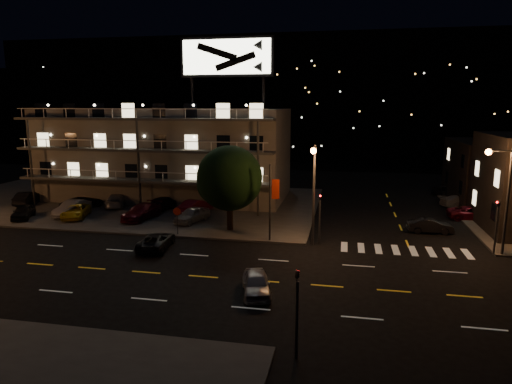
% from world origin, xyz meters
% --- Properties ---
extents(ground, '(140.00, 140.00, 0.00)m').
position_xyz_m(ground, '(0.00, 0.00, 0.00)').
color(ground, black).
rests_on(ground, ground).
extents(curb_nw, '(44.00, 24.00, 0.15)m').
position_xyz_m(curb_nw, '(-14.00, 20.00, 0.07)').
color(curb_nw, '#3E3E3B').
rests_on(curb_nw, ground).
extents(motel, '(28.00, 13.80, 18.10)m').
position_xyz_m(motel, '(-9.94, 23.88, 5.34)').
color(motel, gray).
rests_on(motel, ground).
extents(hill_backdrop, '(120.00, 25.00, 24.00)m').
position_xyz_m(hill_backdrop, '(-5.94, 68.78, 11.55)').
color(hill_backdrop, black).
rests_on(hill_backdrop, ground).
extents(streetlight_nc, '(0.44, 1.92, 8.00)m').
position_xyz_m(streetlight_nc, '(8.50, 7.94, 4.96)').
color(streetlight_nc, '#2D2D30').
rests_on(streetlight_nc, ground).
extents(streetlight_ne, '(1.92, 0.44, 8.00)m').
position_xyz_m(streetlight_ne, '(22.14, 8.30, 4.96)').
color(streetlight_ne, '#2D2D30').
rests_on(streetlight_ne, ground).
extents(signal_nw, '(0.20, 0.27, 4.60)m').
position_xyz_m(signal_nw, '(9.00, 8.50, 2.57)').
color(signal_nw, '#2D2D30').
rests_on(signal_nw, ground).
extents(signal_sw, '(0.20, 0.27, 4.60)m').
position_xyz_m(signal_sw, '(9.00, -8.50, 2.57)').
color(signal_sw, '#2D2D30').
rests_on(signal_sw, ground).
extents(signal_ne, '(0.27, 0.20, 4.60)m').
position_xyz_m(signal_ne, '(22.00, 8.50, 2.57)').
color(signal_ne, '#2D2D30').
rests_on(signal_ne, ground).
extents(banner_north, '(0.83, 0.16, 6.40)m').
position_xyz_m(banner_north, '(5.09, 8.40, 3.43)').
color(banner_north, '#2D2D30').
rests_on(banner_north, ground).
extents(stop_sign, '(0.91, 0.11, 2.61)m').
position_xyz_m(stop_sign, '(-3.00, 8.57, 1.71)').
color(stop_sign, '#2D2D30').
rests_on(stop_sign, ground).
extents(tree, '(5.92, 5.71, 7.46)m').
position_xyz_m(tree, '(0.97, 10.89, 4.58)').
color(tree, black).
rests_on(tree, curb_nw).
extents(lot_car_0, '(2.86, 4.13, 1.30)m').
position_xyz_m(lot_car_0, '(-19.67, 10.86, 0.80)').
color(lot_car_0, black).
rests_on(lot_car_0, curb_nw).
extents(lot_car_1, '(1.87, 4.54, 1.46)m').
position_xyz_m(lot_car_1, '(-15.76, 12.95, 0.88)').
color(lot_car_1, gray).
rests_on(lot_car_1, curb_nw).
extents(lot_car_2, '(3.26, 4.84, 1.23)m').
position_xyz_m(lot_car_2, '(-14.84, 12.14, 0.77)').
color(lot_car_2, gold).
rests_on(lot_car_2, curb_nw).
extents(lot_car_3, '(2.83, 5.21, 1.43)m').
position_xyz_m(lot_car_3, '(-8.29, 12.87, 0.87)').
color(lot_car_3, '#500B17').
rests_on(lot_car_3, curb_nw).
extents(lot_car_4, '(2.90, 4.40, 1.39)m').
position_xyz_m(lot_car_4, '(-3.14, 12.75, 0.85)').
color(lot_car_4, gray).
rests_on(lot_car_4, curb_nw).
extents(lot_car_5, '(2.41, 4.53, 1.42)m').
position_xyz_m(lot_car_5, '(-23.56, 16.63, 0.86)').
color(lot_car_5, black).
rests_on(lot_car_5, curb_nw).
extents(lot_car_6, '(3.47, 4.99, 1.27)m').
position_xyz_m(lot_car_6, '(-16.42, 15.88, 0.78)').
color(lot_car_6, black).
rests_on(lot_car_6, curb_nw).
extents(lot_car_7, '(3.29, 5.08, 1.37)m').
position_xyz_m(lot_car_7, '(-13.32, 17.46, 0.83)').
color(lot_car_7, gray).
rests_on(lot_car_7, curb_nw).
extents(lot_car_8, '(2.72, 4.51, 1.44)m').
position_xyz_m(lot_car_8, '(-7.76, 17.19, 0.87)').
color(lot_car_8, black).
rests_on(lot_car_8, curb_nw).
extents(lot_car_9, '(2.71, 4.50, 1.40)m').
position_xyz_m(lot_car_9, '(-3.94, 16.24, 0.85)').
color(lot_car_9, '#500B17').
rests_on(lot_car_9, curb_nw).
extents(side_car_0, '(3.93, 1.61, 1.27)m').
position_xyz_m(side_car_0, '(18.31, 13.73, 0.63)').
color(side_car_0, black).
rests_on(side_car_0, ground).
extents(side_car_1, '(4.69, 2.45, 1.26)m').
position_xyz_m(side_car_1, '(23.13, 19.42, 0.63)').
color(side_car_1, '#500B17').
rests_on(side_car_1, ground).
extents(side_car_2, '(4.66, 3.23, 1.25)m').
position_xyz_m(side_car_2, '(23.28, 25.03, 0.63)').
color(side_car_2, gray).
rests_on(side_car_2, ground).
extents(side_car_3, '(4.09, 2.73, 1.29)m').
position_xyz_m(side_car_3, '(23.29, 31.10, 0.65)').
color(side_car_3, black).
rests_on(side_car_3, ground).
extents(road_car_east, '(2.49, 4.13, 1.32)m').
position_xyz_m(road_car_east, '(5.91, -2.01, 0.66)').
color(road_car_east, gray).
rests_on(road_car_east, ground).
extents(road_car_west, '(2.52, 4.72, 1.26)m').
position_xyz_m(road_car_west, '(-3.37, 4.96, 0.63)').
color(road_car_west, black).
rests_on(road_car_west, ground).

